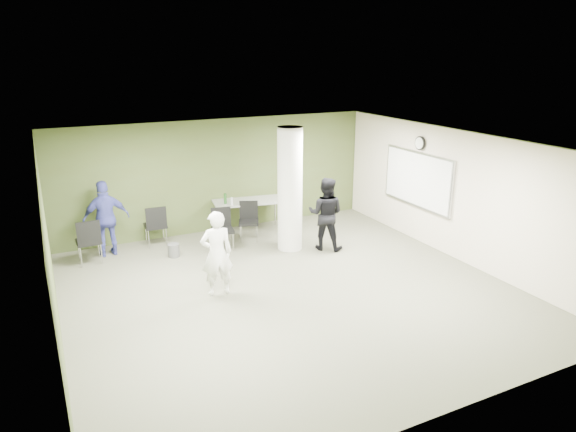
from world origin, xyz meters
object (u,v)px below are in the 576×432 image
folding_table (248,203)px  chair_back_left (89,238)px  man_blue (106,219)px  man_black (326,214)px  woman_white (217,254)px

folding_table → chair_back_left: (-3.80, -0.47, -0.18)m
man_blue → man_black: bearing=155.5°
man_black → folding_table: bearing=-16.9°
chair_back_left → folding_table: bearing=-174.6°
man_black → man_blue: 4.86m
folding_table → chair_back_left: size_ratio=1.81×
folding_table → chair_back_left: 3.83m
chair_back_left → man_blue: (0.43, 0.39, 0.26)m
man_blue → woman_white: bearing=114.7°
folding_table → woman_white: woman_white is taller
woman_white → man_black: bearing=-154.5°
man_blue → chair_back_left: bearing=39.0°
chair_back_left → man_black: man_black is taller
chair_back_left → woman_white: bearing=126.2°
chair_back_left → man_blue: 0.64m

